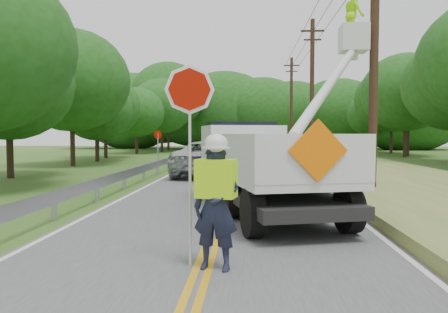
{
  "coord_description": "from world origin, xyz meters",
  "views": [
    {
      "loc": [
        0.74,
        -6.34,
        2.15
      ],
      "look_at": [
        0.0,
        6.0,
        1.5
      ],
      "focal_mm": 34.72,
      "sensor_mm": 36.0,
      "label": 1
    }
  ],
  "objects": [
    {
      "name": "ground",
      "position": [
        0.0,
        0.0,
        0.0
      ],
      "size": [
        140.0,
        140.0,
        0.0
      ],
      "primitive_type": "plane",
      "color": "#2F5E19",
      "rests_on": "ground"
    },
    {
      "name": "road",
      "position": [
        0.0,
        14.0,
        0.01
      ],
      "size": [
        7.2,
        96.0,
        0.03
      ],
      "color": "#4C4C4F",
      "rests_on": "ground"
    },
    {
      "name": "guardrail",
      "position": [
        -4.02,
        14.91,
        0.55
      ],
      "size": [
        0.18,
        48.0,
        0.77
      ],
      "color": "#A3A5AC",
      "rests_on": "ground"
    },
    {
      "name": "utility_poles",
      "position": [
        5.0,
        17.02,
        5.27
      ],
      "size": [
        1.6,
        43.3,
        10.0
      ],
      "color": "black",
      "rests_on": "ground"
    },
    {
      "name": "tall_grass_verge",
      "position": [
        7.1,
        14.0,
        0.15
      ],
      "size": [
        7.0,
        96.0,
        0.3
      ],
      "primitive_type": "cube",
      "color": "#5C7231",
      "rests_on": "ground"
    },
    {
      "name": "treeline_left",
      "position": [
        -10.31,
        30.53,
        5.62
      ],
      "size": [
        10.09,
        57.62,
        11.46
      ],
      "color": "#332319",
      "rests_on": "ground"
    },
    {
      "name": "treeline_horizon",
      "position": [
        0.24,
        56.19,
        5.5
      ],
      "size": [
        56.71,
        15.61,
        11.91
      ],
      "color": "#1D4910",
      "rests_on": "ground"
    },
    {
      "name": "flagger",
      "position": [
        0.21,
        0.35,
        1.16
      ],
      "size": [
        1.22,
        0.61,
        3.22
      ],
      "color": "#191E33",
      "rests_on": "road"
    },
    {
      "name": "bucket_truck",
      "position": [
        1.14,
        6.53,
        1.61
      ],
      "size": [
        5.69,
        7.94,
        7.06
      ],
      "color": "black",
      "rests_on": "road"
    },
    {
      "name": "suv_silver",
      "position": [
        -1.34,
        15.66,
        0.9
      ],
      "size": [
        3.4,
        6.56,
        1.77
      ],
      "primitive_type": "imported",
      "rotation": [
        0.0,
        0.0,
        3.07
      ],
      "color": "silver",
      "rests_on": "road"
    },
    {
      "name": "suv_darkgrey",
      "position": [
        -2.38,
        26.12,
        0.84
      ],
      "size": [
        3.07,
        5.9,
        1.63
      ],
      "primitive_type": "imported",
      "rotation": [
        0.0,
        0.0,
        3.29
      ],
      "color": "#3D3F46",
      "rests_on": "road"
    },
    {
      "name": "stop_sign_permanent",
      "position": [
        -4.3,
        17.1,
        1.54
      ],
      "size": [
        0.37,
        0.38,
        2.35
      ],
      "color": "#A3A5AC",
      "rests_on": "ground"
    }
  ]
}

